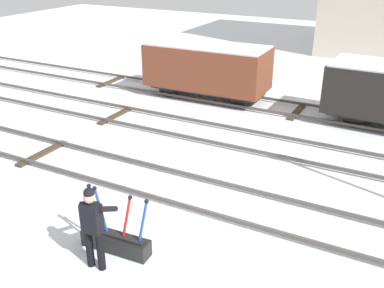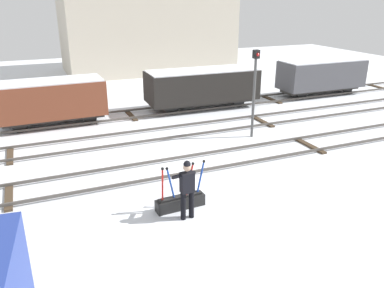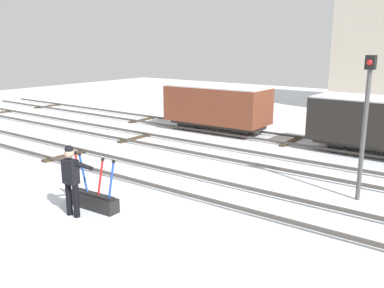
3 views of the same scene
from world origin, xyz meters
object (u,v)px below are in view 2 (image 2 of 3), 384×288
Objects in this scene: signal_post at (254,85)px; freight_car_near_switch at (52,100)px; switch_lever_frame at (180,201)px; freight_car_mid_siding at (202,86)px; rail_worker at (187,186)px; freight_car_far_end at (321,75)px.

freight_car_near_switch is (-8.08, 5.27, -1.08)m from signal_post.
switch_lever_frame is at bearing -138.32° from signal_post.
freight_car_near_switch reaches higher than freight_car_mid_siding.
switch_lever_frame is 0.89× the size of rail_worker.
freight_car_far_end is at bearing 33.24° from switch_lever_frame.
rail_worker is 0.36× the size of freight_car_near_switch.
freight_car_far_end is at bearing -1.07° from freight_car_near_switch.
freight_car_far_end reaches higher than switch_lever_frame.
freight_car_far_end is 0.89× the size of freight_car_mid_siding.
freight_car_near_switch reaches higher than rail_worker.
switch_lever_frame is at bearing -115.76° from freight_car_mid_siding.
signal_post reaches higher than switch_lever_frame.
signal_post is 9.71m from freight_car_near_switch.
freight_car_mid_siding is at bearing 59.20° from switch_lever_frame.
freight_car_mid_siding reaches higher than switch_lever_frame.
rail_worker is 0.29× the size of freight_car_mid_siding.
signal_post is (5.31, 4.73, 2.12)m from switch_lever_frame.
freight_car_far_end reaches higher than freight_car_near_switch.
signal_post is 0.70× the size of freight_car_far_end.
freight_car_far_end is at bearing 32.82° from signal_post.
freight_car_far_end reaches higher than freight_car_mid_siding.
rail_worker is 10.94m from freight_car_near_switch.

